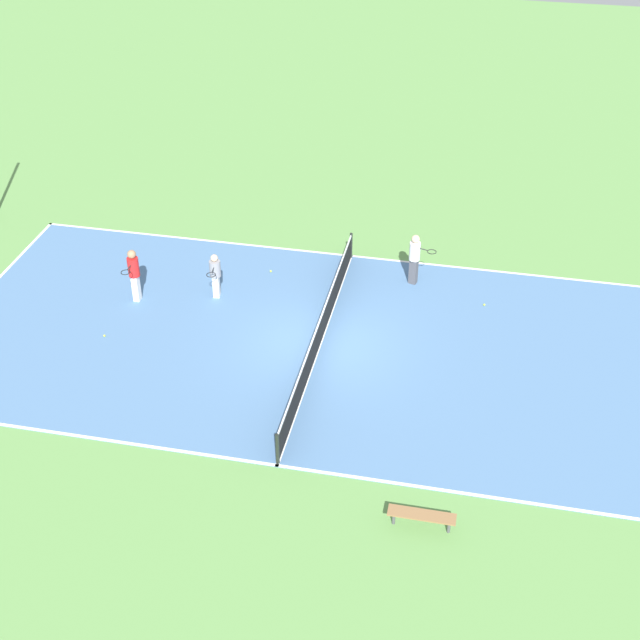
{
  "coord_description": "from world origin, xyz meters",
  "views": [
    {
      "loc": [
        -21.24,
        -4.45,
        15.93
      ],
      "look_at": [
        0.0,
        0.0,
        0.9
      ],
      "focal_mm": 50.0,
      "sensor_mm": 36.0,
      "label": 1
    }
  ],
  "objects": [
    {
      "name": "court_surface",
      "position": [
        0.0,
        0.0,
        0.01
      ],
      "size": [
        10.77,
        22.85,
        0.02
      ],
      "color": "#4C729E",
      "rests_on": "ground_plane"
    },
    {
      "name": "tennis_net",
      "position": [
        0.0,
        0.0,
        0.51
      ],
      "size": [
        10.57,
        0.1,
        0.95
      ],
      "color": "black",
      "rests_on": "court_surface"
    },
    {
      "name": "player_baseline_gray",
      "position": [
        1.88,
        3.83,
        0.91
      ],
      "size": [
        0.96,
        0.44,
        1.56
      ],
      "rotation": [
        0.0,
        0.0,
        3.26
      ],
      "color": "white",
      "rests_on": "court_surface"
    },
    {
      "name": "tennis_ball_midcourt",
      "position": [
        3.71,
        2.49,
        0.06
      ],
      "size": [
        0.07,
        0.07,
        0.07
      ],
      "primitive_type": "sphere",
      "color": "#CCE033",
      "rests_on": "court_surface"
    },
    {
      "name": "ground_plane",
      "position": [
        0.0,
        0.0,
        0.0
      ],
      "size": [
        80.0,
        80.0,
        0.0
      ],
      "primitive_type": "plane",
      "color": "#60934C"
    },
    {
      "name": "tennis_ball_near_net",
      "position": [
        -0.99,
        6.53,
        0.06
      ],
      "size": [
        0.07,
        0.07,
        0.07
      ],
      "primitive_type": "sphere",
      "color": "#CCE033",
      "rests_on": "court_surface"
    },
    {
      "name": "player_near_white",
      "position": [
        4.02,
        -2.33,
        1.07
      ],
      "size": [
        0.62,
        0.99,
        1.81
      ],
      "rotation": [
        0.0,
        0.0,
        4.37
      ],
      "color": "#4C4C51",
      "rests_on": "court_surface"
    },
    {
      "name": "player_coach_red",
      "position": [
        1.15,
        6.29,
        1.1
      ],
      "size": [
        0.93,
        0.36,
        1.85
      ],
      "rotation": [
        0.0,
        0.0,
        3.15
      ],
      "color": "white",
      "rests_on": "court_surface"
    },
    {
      "name": "tennis_ball_far_baseline",
      "position": [
        3.12,
        -4.74,
        0.06
      ],
      "size": [
        0.07,
        0.07,
        0.07
      ],
      "primitive_type": "sphere",
      "color": "#CCE033",
      "rests_on": "court_surface"
    },
    {
      "name": "bench",
      "position": [
        -6.64,
        -3.81,
        0.39
      ],
      "size": [
        0.36,
        1.6,
        0.45
      ],
      "rotation": [
        0.0,
        0.0,
        1.57
      ],
      "color": "olive",
      "rests_on": "ground_plane"
    }
  ]
}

